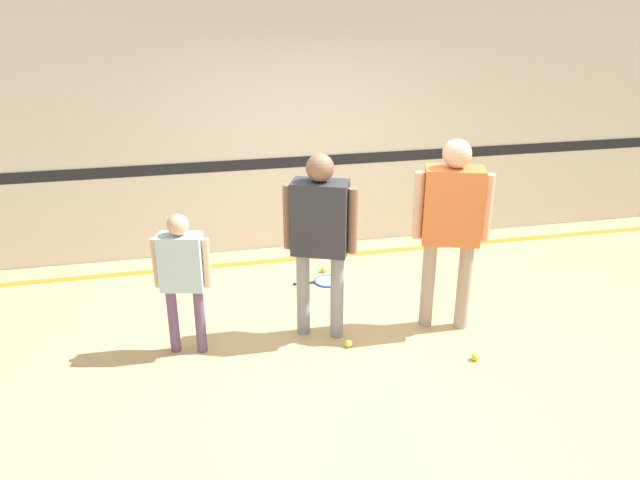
{
  "coord_description": "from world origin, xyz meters",
  "views": [
    {
      "loc": [
        -1.23,
        -4.5,
        2.91
      ],
      "look_at": [
        -0.21,
        0.2,
        0.9
      ],
      "focal_mm": 35.0,
      "sensor_mm": 36.0,
      "label": 1
    }
  ],
  "objects": [
    {
      "name": "racket_spare_on_floor",
      "position": [
        0.07,
        1.2,
        0.01
      ],
      "size": [
        0.51,
        0.29,
        0.03
      ],
      "rotation": [
        0.0,
        0.0,
        3.13
      ],
      "color": "blue",
      "rests_on": "ground_plane"
    },
    {
      "name": "ground_plane",
      "position": [
        0.0,
        0.0,
        0.0
      ],
      "size": [
        16.0,
        16.0,
        0.0
      ],
      "primitive_type": "plane",
      "color": "tan"
    },
    {
      "name": "tennis_ball_stray_left",
      "position": [
        0.96,
        -0.48,
        0.03
      ],
      "size": [
        0.07,
        0.07,
        0.07
      ],
      "primitive_type": "sphere",
      "color": "#CCE038",
      "rests_on": "ground_plane"
    },
    {
      "name": "person_student_right",
      "position": [
        0.91,
        0.11,
        1.07
      ],
      "size": [
        0.63,
        0.41,
        1.73
      ],
      "rotation": [
        0.0,
        0.0,
        2.81
      ],
      "color": "tan",
      "rests_on": "ground_plane"
    },
    {
      "name": "person_instructor",
      "position": [
        -0.21,
        0.2,
        1.02
      ],
      "size": [
        0.58,
        0.41,
        1.64
      ],
      "rotation": [
        0.0,
        0.0,
        -0.39
      ],
      "color": "gray",
      "rests_on": "ground_plane"
    },
    {
      "name": "wall_back",
      "position": [
        0.0,
        2.25,
        1.6
      ],
      "size": [
        16.0,
        0.07,
        3.2
      ],
      "color": "silver",
      "rests_on": "ground_plane"
    },
    {
      "name": "person_student_left",
      "position": [
        -1.36,
        0.17,
        0.76
      ],
      "size": [
        0.46,
        0.26,
        1.23
      ],
      "rotation": [
        0.0,
        0.0,
        -0.22
      ],
      "color": "#6B4C70",
      "rests_on": "ground_plane"
    },
    {
      "name": "tennis_ball_by_spare_racket",
      "position": [
        0.09,
        1.44,
        0.03
      ],
      "size": [
        0.07,
        0.07,
        0.07
      ],
      "primitive_type": "sphere",
      "color": "#CCE038",
      "rests_on": "ground_plane"
    },
    {
      "name": "floor_stripe",
      "position": [
        0.0,
        1.84,
        0.0
      ],
      "size": [
        14.4,
        0.1,
        0.01
      ],
      "color": "orange",
      "rests_on": "ground_plane"
    },
    {
      "name": "tennis_ball_near_instructor",
      "position": [
        -0.02,
        -0.06,
        0.03
      ],
      "size": [
        0.07,
        0.07,
        0.07
      ],
      "primitive_type": "sphere",
      "color": "#CCE038",
      "rests_on": "ground_plane"
    }
  ]
}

